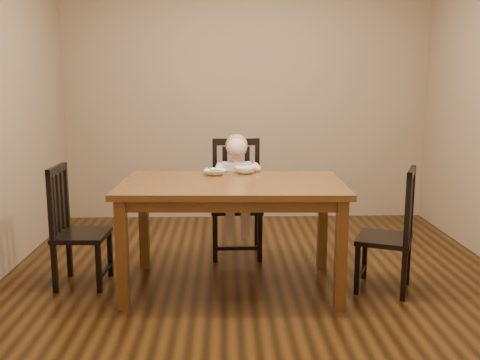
{
  "coord_description": "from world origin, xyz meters",
  "views": [
    {
      "loc": [
        -0.25,
        -3.95,
        1.52
      ],
      "look_at": [
        -0.12,
        0.25,
        0.75
      ],
      "focal_mm": 40.0,
      "sensor_mm": 36.0,
      "label": 1
    }
  ],
  "objects_px": {
    "chair_left": "(76,228)",
    "chair_right": "(391,233)",
    "bowl_veg": "(245,170)",
    "chair_child": "(237,200)",
    "dining_table": "(232,194)",
    "bowl_peas": "(215,172)",
    "toddler": "(237,184)"
  },
  "relations": [
    {
      "from": "chair_left",
      "to": "toddler",
      "type": "bearing_deg",
      "value": 119.83
    },
    {
      "from": "bowl_peas",
      "to": "bowl_veg",
      "type": "relative_size",
      "value": 1.05
    },
    {
      "from": "chair_right",
      "to": "bowl_veg",
      "type": "height_order",
      "value": "chair_right"
    },
    {
      "from": "dining_table",
      "to": "chair_right",
      "type": "relative_size",
      "value": 1.79
    },
    {
      "from": "dining_table",
      "to": "bowl_peas",
      "type": "relative_size",
      "value": 9.17
    },
    {
      "from": "bowl_veg",
      "to": "toddler",
      "type": "bearing_deg",
      "value": 98.17
    },
    {
      "from": "chair_child",
      "to": "chair_left",
      "type": "bearing_deg",
      "value": 29.35
    },
    {
      "from": "chair_left",
      "to": "bowl_veg",
      "type": "bearing_deg",
      "value": 103.35
    },
    {
      "from": "chair_child",
      "to": "bowl_peas",
      "type": "distance_m",
      "value": 0.63
    },
    {
      "from": "dining_table",
      "to": "toddler",
      "type": "distance_m",
      "value": 0.75
    },
    {
      "from": "dining_table",
      "to": "bowl_veg",
      "type": "distance_m",
      "value": 0.39
    },
    {
      "from": "dining_table",
      "to": "chair_left",
      "type": "bearing_deg",
      "value": 175.62
    },
    {
      "from": "chair_right",
      "to": "bowl_veg",
      "type": "xyz_separation_m",
      "value": [
        -1.05,
        0.45,
        0.39
      ]
    },
    {
      "from": "dining_table",
      "to": "chair_child",
      "type": "height_order",
      "value": "chair_child"
    },
    {
      "from": "toddler",
      "to": "bowl_peas",
      "type": "relative_size",
      "value": 3.25
    },
    {
      "from": "chair_right",
      "to": "toddler",
      "type": "distance_m",
      "value": 1.41
    },
    {
      "from": "dining_table",
      "to": "bowl_veg",
      "type": "bearing_deg",
      "value": 73.39
    },
    {
      "from": "chair_left",
      "to": "bowl_peas",
      "type": "height_order",
      "value": "chair_left"
    },
    {
      "from": "chair_left",
      "to": "chair_right",
      "type": "relative_size",
      "value": 1.0
    },
    {
      "from": "chair_child",
      "to": "bowl_veg",
      "type": "distance_m",
      "value": 0.56
    },
    {
      "from": "dining_table",
      "to": "toddler",
      "type": "relative_size",
      "value": 2.82
    },
    {
      "from": "chair_child",
      "to": "chair_left",
      "type": "height_order",
      "value": "chair_child"
    },
    {
      "from": "chair_right",
      "to": "toddler",
      "type": "bearing_deg",
      "value": 76.19
    },
    {
      "from": "dining_table",
      "to": "bowl_peas",
      "type": "bearing_deg",
      "value": 114.02
    },
    {
      "from": "chair_child",
      "to": "toddler",
      "type": "relative_size",
      "value": 1.76
    },
    {
      "from": "chair_left",
      "to": "chair_right",
      "type": "xyz_separation_m",
      "value": [
        2.33,
        -0.19,
        0.0
      ]
    },
    {
      "from": "chair_left",
      "to": "chair_right",
      "type": "distance_m",
      "value": 2.34
    },
    {
      "from": "dining_table",
      "to": "chair_left",
      "type": "relative_size",
      "value": 1.79
    },
    {
      "from": "chair_right",
      "to": "bowl_veg",
      "type": "relative_size",
      "value": 5.39
    },
    {
      "from": "dining_table",
      "to": "chair_right",
      "type": "xyz_separation_m",
      "value": [
        1.16,
        -0.1,
        -0.27
      ]
    },
    {
      "from": "chair_right",
      "to": "toddler",
      "type": "height_order",
      "value": "toddler"
    },
    {
      "from": "chair_left",
      "to": "bowl_peas",
      "type": "xyz_separation_m",
      "value": [
        1.05,
        0.2,
        0.39
      ]
    }
  ]
}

